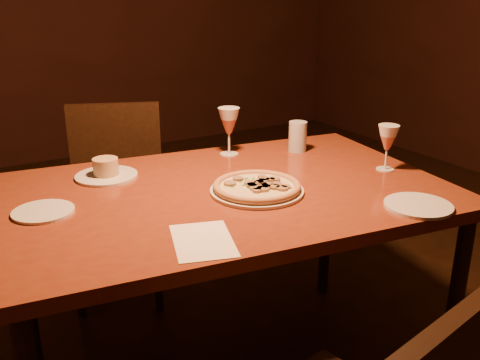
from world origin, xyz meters
TOP-DOWN VIEW (x-y plane):
  - dining_table at (-0.12, 0.14)m, footprint 1.66×1.20m
  - chair_far at (-0.22, 1.06)m, footprint 0.60×0.60m
  - pizza_plate at (-0.05, 0.05)m, footprint 0.32×0.32m
  - ramekin_saucer at (-0.44, 0.48)m, footprint 0.23×0.23m
  - wine_glass_far at (0.10, 0.49)m, footprint 0.09×0.09m
  - wine_glass_right at (0.51, 0.00)m, footprint 0.08×0.08m
  - water_tumbler at (0.37, 0.38)m, footprint 0.08×0.08m
  - side_plate_left at (-0.71, 0.25)m, footprint 0.19×0.19m
  - side_plate_near at (0.33, -0.33)m, footprint 0.22×0.22m
  - menu_card at (-0.38, -0.18)m, footprint 0.23×0.28m

SIDE VIEW (x-z plane):
  - chair_far at x=-0.22m, z-range 0.06..1.01m
  - dining_table at x=-0.12m, z-range 0.34..1.16m
  - menu_card at x=-0.38m, z-range 0.82..0.83m
  - side_plate_left at x=-0.71m, z-range 0.82..0.83m
  - side_plate_near at x=0.33m, z-range 0.82..0.83m
  - pizza_plate at x=-0.05m, z-range 0.82..0.86m
  - ramekin_saucer at x=-0.44m, z-range 0.81..0.88m
  - water_tumbler at x=0.37m, z-range 0.82..0.95m
  - wine_glass_right at x=0.51m, z-range 0.82..1.00m
  - wine_glass_far at x=0.10m, z-range 0.82..1.02m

